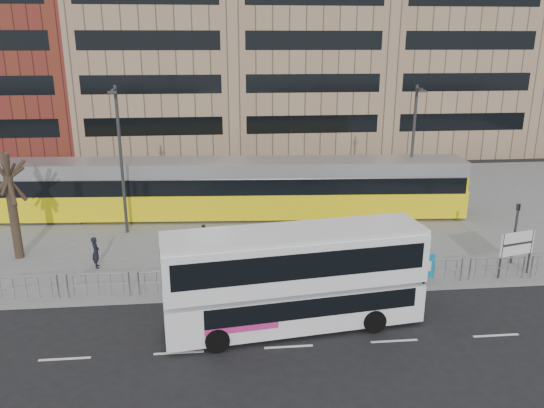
{
  "coord_description": "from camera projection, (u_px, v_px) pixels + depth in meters",
  "views": [
    {
      "loc": [
        -4.28,
        -20.93,
        10.79
      ],
      "look_at": [
        -1.63,
        6.0,
        2.42
      ],
      "focal_mm": 35.0,
      "sensor_mm": 36.0,
      "label": 1
    }
  ],
  "objects": [
    {
      "name": "kerb",
      "position": [
        322.0,
        293.0,
        23.51
      ],
      "size": [
        64.0,
        0.25,
        0.17
      ],
      "primitive_type": "cube",
      "color": "gray",
      "rests_on": "ground"
    },
    {
      "name": "ad_panel",
      "position": [
        425.0,
        266.0,
        24.06
      ],
      "size": [
        0.75,
        0.31,
        1.44
      ],
      "rotation": [
        0.0,
        0.0,
        -0.33
      ],
      "color": "#2D2D30",
      "rests_on": "plaza"
    },
    {
      "name": "pedestrian",
      "position": [
        96.0,
        252.0,
        25.76
      ],
      "size": [
        0.49,
        0.64,
        1.57
      ],
      "primitive_type": "imported",
      "rotation": [
        0.0,
        0.0,
        1.79
      ],
      "color": "black",
      "rests_on": "plaza"
    },
    {
      "name": "station_sign",
      "position": [
        517.0,
        246.0,
        24.63
      ],
      "size": [
        1.86,
        0.54,
        2.18
      ],
      "rotation": [
        0.0,
        0.0,
        0.25
      ],
      "color": "#2D2D30",
      "rests_on": "plaza"
    },
    {
      "name": "lamp_post_east",
      "position": [
        413.0,
        145.0,
        33.18
      ],
      "size": [
        0.45,
        1.04,
        8.07
      ],
      "color": "#2D2D30",
      "rests_on": "plaza"
    },
    {
      "name": "bare_tree",
      "position": [
        3.0,
        148.0,
        25.48
      ],
      "size": [
        4.59,
        4.59,
        7.78
      ],
      "color": "black",
      "rests_on": "plaza"
    },
    {
      "name": "lamp_post_west",
      "position": [
        121.0,
        155.0,
        29.33
      ],
      "size": [
        0.45,
        1.04,
        8.36
      ],
      "color": "#2D2D30",
      "rests_on": "plaza"
    },
    {
      "name": "double_decker_bus",
      "position": [
        294.0,
        276.0,
        20.33
      ],
      "size": [
        10.19,
        3.58,
        3.99
      ],
      "rotation": [
        0.0,
        0.0,
        0.13
      ],
      "color": "white",
      "rests_on": "ground"
    },
    {
      "name": "traffic_light_east",
      "position": [
        516.0,
        226.0,
        25.88
      ],
      "size": [
        0.17,
        0.21,
        3.1
      ],
      "rotation": [
        0.0,
        0.0,
        -0.06
      ],
      "color": "#2D2D30",
      "rests_on": "plaza"
    },
    {
      "name": "pedestrian_barrier",
      "position": [
        364.0,
        268.0,
        23.86
      ],
      "size": [
        32.07,
        0.07,
        1.1
      ],
      "color": "#96999E",
      "rests_on": "plaza"
    },
    {
      "name": "road_markings",
      "position": [
        368.0,
        342.0,
        19.78
      ],
      "size": [
        62.0,
        0.12,
        0.01
      ],
      "primitive_type": "cube",
      "color": "white",
      "rests_on": "ground"
    },
    {
      "name": "building_row",
      "position": [
        276.0,
        18.0,
        52.4
      ],
      "size": [
        70.4,
        18.4,
        31.2
      ],
      "color": "maroon",
      "rests_on": "ground"
    },
    {
      "name": "plaza",
      "position": [
        288.0,
        211.0,
        34.88
      ],
      "size": [
        64.0,
        24.0,
        0.15
      ],
      "primitive_type": "cube",
      "color": "slate",
      "rests_on": "ground"
    },
    {
      "name": "ground",
      "position": [
        322.0,
        295.0,
        23.49
      ],
      "size": [
        120.0,
        120.0,
        0.0
      ],
      "primitive_type": "plane",
      "color": "black",
      "rests_on": "ground"
    },
    {
      "name": "traffic_light_west",
      "position": [
        204.0,
        250.0,
        22.94
      ],
      "size": [
        0.18,
        0.21,
        3.1
      ],
      "rotation": [
        0.0,
        0.0,
        0.08
      ],
      "color": "#2D2D30",
      "rests_on": "plaza"
    },
    {
      "name": "tram",
      "position": [
        218.0,
        189.0,
        33.01
      ],
      "size": [
        30.76,
        4.89,
        3.61
      ],
      "rotation": [
        0.0,
        0.0,
        -0.06
      ],
      "color": "yellow",
      "rests_on": "plaza"
    }
  ]
}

